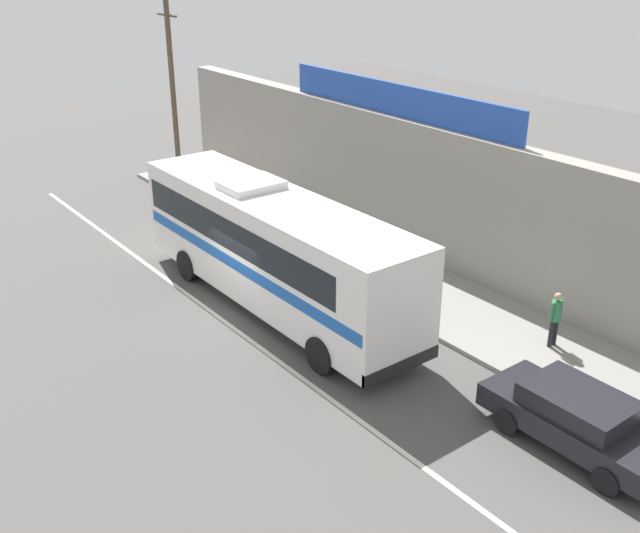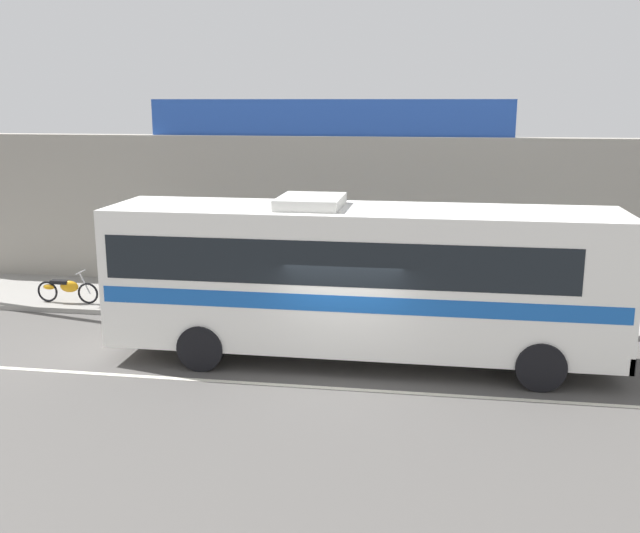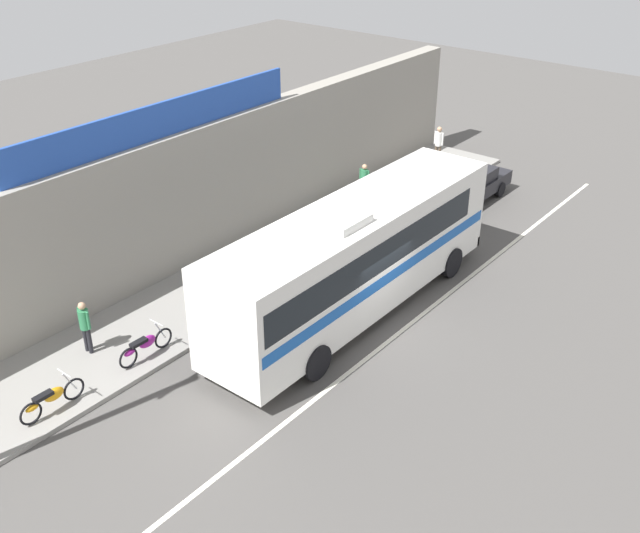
% 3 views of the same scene
% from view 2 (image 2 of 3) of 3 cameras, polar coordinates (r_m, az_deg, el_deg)
% --- Properties ---
extents(ground_plane, '(70.00, 70.00, 0.00)m').
position_cam_2_polar(ground_plane, '(16.00, 1.89, -8.53)').
color(ground_plane, '#4F4C49').
extents(sidewalk_slab, '(30.00, 3.60, 0.14)m').
position_cam_2_polar(sidewalk_slab, '(20.88, 3.69, -3.16)').
color(sidewalk_slab, gray).
rests_on(sidewalk_slab, ground_plane).
extents(storefront_facade, '(30.00, 0.70, 4.80)m').
position_cam_2_polar(storefront_facade, '(22.47, 4.30, 4.07)').
color(storefront_facade, gray).
rests_on(storefront_facade, ground_plane).
extents(storefront_billboard, '(11.16, 0.12, 1.10)m').
position_cam_2_polar(storefront_billboard, '(22.37, 0.58, 11.66)').
color(storefront_billboard, '#234CAD').
rests_on(storefront_billboard, storefront_facade).
extents(road_center_stripe, '(30.00, 0.14, 0.01)m').
position_cam_2_polar(road_center_stripe, '(15.26, 1.51, -9.60)').
color(road_center_stripe, silver).
rests_on(road_center_stripe, ground_plane).
extents(intercity_bus, '(11.39, 2.67, 3.78)m').
position_cam_2_polar(intercity_bus, '(16.28, 2.94, -0.53)').
color(intercity_bus, white).
rests_on(intercity_bus, ground_plane).
extents(motorcycle_orange, '(1.87, 0.56, 0.94)m').
position_cam_2_polar(motorcycle_orange, '(20.84, -12.10, -2.04)').
color(motorcycle_orange, black).
rests_on(motorcycle_orange, sidewalk_slab).
extents(motorcycle_black, '(1.87, 0.56, 0.94)m').
position_cam_2_polar(motorcycle_black, '(22.10, -19.39, -1.65)').
color(motorcycle_black, black).
rests_on(motorcycle_black, sidewalk_slab).
extents(pedestrian_by_curb, '(0.30, 0.48, 1.63)m').
position_cam_2_polar(pedestrian_by_curb, '(22.37, -12.77, 0.32)').
color(pedestrian_by_curb, black).
rests_on(pedestrian_by_curb, sidewalk_slab).
extents(pedestrian_far_right, '(0.30, 0.48, 1.62)m').
position_cam_2_polar(pedestrian_far_right, '(21.54, 22.96, -0.91)').
color(pedestrian_far_right, black).
rests_on(pedestrian_far_right, sidewalk_slab).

